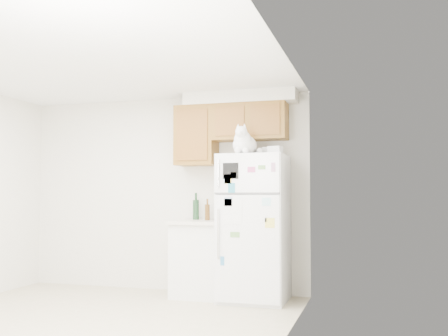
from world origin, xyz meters
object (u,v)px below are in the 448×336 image
at_px(cat, 244,143).
at_px(bottle_amber, 207,209).
at_px(base_counter, 200,258).
at_px(bottle_green, 196,206).
at_px(refrigerator, 254,227).
at_px(storage_box_front, 275,150).
at_px(storage_box_back, 269,152).

relative_size(cat, bottle_amber, 1.86).
height_order(base_counter, bottle_green, bottle_green).
distance_m(refrigerator, bottle_green, 0.88).
bearing_deg(refrigerator, bottle_amber, 164.96).
bearing_deg(bottle_amber, storage_box_front, -15.06).
height_order(refrigerator, bottle_amber, refrigerator).
xyz_separation_m(base_counter, bottle_green, (-0.12, 0.18, 0.63)).
bearing_deg(cat, storage_box_front, 11.35).
distance_m(storage_box_back, bottle_green, 1.18).
bearing_deg(cat, storage_box_back, 51.15).
relative_size(refrigerator, storage_box_back, 9.44).
bearing_deg(refrigerator, cat, -119.50).
bearing_deg(base_counter, cat, -19.58).
xyz_separation_m(storage_box_back, bottle_green, (-0.97, 0.10, -0.66)).
distance_m(storage_box_front, bottle_green, 1.30).
relative_size(base_counter, bottle_amber, 3.49).
height_order(storage_box_back, bottle_green, storage_box_back).
bearing_deg(storage_box_front, bottle_amber, 178.14).
bearing_deg(refrigerator, storage_box_front, -15.10).
bearing_deg(storage_box_front, bottle_green, 176.23).
distance_m(refrigerator, cat, 0.99).
distance_m(base_counter, bottle_green, 0.66).
bearing_deg(cat, bottle_amber, 150.34).
height_order(refrigerator, storage_box_back, storage_box_back).
relative_size(storage_box_back, storage_box_front, 1.20).
height_order(bottle_green, bottle_amber, bottle_green).
height_order(refrigerator, cat, cat).
bearing_deg(storage_box_front, base_counter, -175.47).
relative_size(bottle_green, bottle_amber, 1.28).
height_order(base_counter, storage_box_front, storage_box_front).
bearing_deg(bottle_green, storage_box_back, -6.09).
distance_m(storage_box_back, bottle_amber, 1.05).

